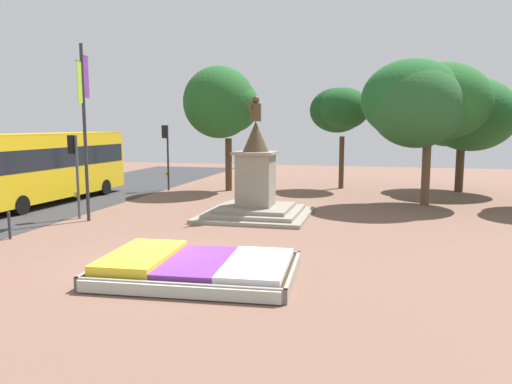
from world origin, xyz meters
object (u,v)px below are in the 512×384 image
Objects in this scene: traffic_light_far_corner at (166,146)px; kerb_bollard_north at (9,225)px; statue_monument at (256,190)px; city_bus at (43,164)px; traffic_light_mid_block at (74,161)px; banner_pole at (85,124)px; flower_planter at (194,268)px.

traffic_light_far_corner is 14.04m from kerb_bollard_north.
kerb_bollard_north is at bearing -139.80° from statue_monument.
traffic_light_far_corner is 7.61m from city_bus.
traffic_light_mid_block is 3.60× the size of kerb_bollard_north.
city_bus is at bearing 140.48° from traffic_light_mid_block.
statue_monument is at bearing 21.22° from banner_pole.
statue_monument reaches higher than city_bus.
kerb_bollard_north is (-7.50, -6.34, -0.67)m from statue_monument.
city_bus is (-11.98, 10.08, 1.82)m from flower_planter.
statue_monument is 0.46× the size of city_bus.
city_bus reaches higher than flower_planter.
city_bus is at bearing 174.71° from statue_monument.
statue_monument is 1.47× the size of traffic_light_mid_block.
city_bus is at bearing 139.92° from flower_planter.
traffic_light_mid_block is at bearing 89.68° from kerb_bollard_north.
traffic_light_far_corner is at bearing 115.83° from flower_planter.
statue_monument is at bearing -44.99° from traffic_light_far_corner.
banner_pole is at bearing 77.70° from kerb_bollard_north.
traffic_light_mid_block is at bearing -163.29° from statue_monument.
statue_monument is 10.75m from traffic_light_far_corner.
traffic_light_far_corner reaches higher than kerb_bollard_north.
banner_pole reaches higher than flower_planter.
kerb_bollard_north is at bearing -102.30° from banner_pole.
kerb_bollard_north is at bearing -61.69° from city_bus.
traffic_light_mid_block is 0.90× the size of traffic_light_far_corner.
traffic_light_mid_block is at bearing -89.77° from traffic_light_far_corner.
city_bus is (-3.97, -6.45, -0.69)m from traffic_light_far_corner.
statue_monument is (-0.48, 9.01, 0.95)m from flower_planter.
traffic_light_mid_block is at bearing -39.52° from city_bus.
flower_planter is 5.42× the size of kerb_bollard_north.
statue_monument is 7.92m from traffic_light_mid_block.
flower_planter is at bearing -40.08° from city_bus.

